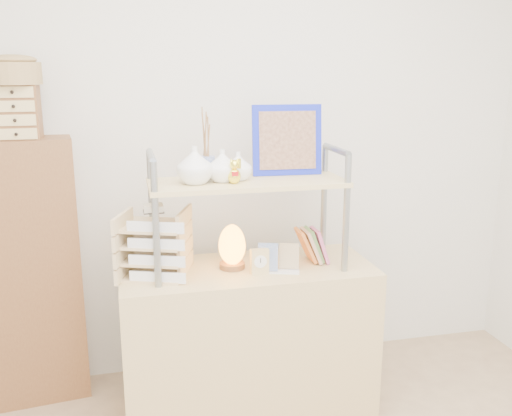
{
  "coord_description": "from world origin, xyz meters",
  "views": [
    {
      "loc": [
        -0.55,
        -1.31,
        1.68
      ],
      "look_at": [
        0.04,
        1.2,
        1.04
      ],
      "focal_mm": 40.0,
      "sensor_mm": 36.0,
      "label": 1
    }
  ],
  "objects_px": {
    "cabinet": "(34,273)",
    "salt_lamp": "(232,246)",
    "desk": "(248,339)",
    "letter_tray": "(155,248)"
  },
  "relations": [
    {
      "from": "cabinet",
      "to": "salt_lamp",
      "type": "height_order",
      "value": "cabinet"
    },
    {
      "from": "desk",
      "to": "cabinet",
      "type": "bearing_deg",
      "value": 160.01
    },
    {
      "from": "letter_tray",
      "to": "salt_lamp",
      "type": "distance_m",
      "value": 0.36
    },
    {
      "from": "letter_tray",
      "to": "desk",
      "type": "bearing_deg",
      "value": 1.41
    },
    {
      "from": "desk",
      "to": "salt_lamp",
      "type": "relative_size",
      "value": 5.63
    },
    {
      "from": "cabinet",
      "to": "salt_lamp",
      "type": "distance_m",
      "value": 1.03
    },
    {
      "from": "letter_tray",
      "to": "salt_lamp",
      "type": "bearing_deg",
      "value": 3.09
    },
    {
      "from": "cabinet",
      "to": "desk",
      "type": "bearing_deg",
      "value": -26.93
    },
    {
      "from": "cabinet",
      "to": "salt_lamp",
      "type": "xyz_separation_m",
      "value": [
        0.94,
        -0.36,
        0.18
      ]
    },
    {
      "from": "desk",
      "to": "cabinet",
      "type": "xyz_separation_m",
      "value": [
        -1.02,
        0.37,
        0.3
      ]
    }
  ]
}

